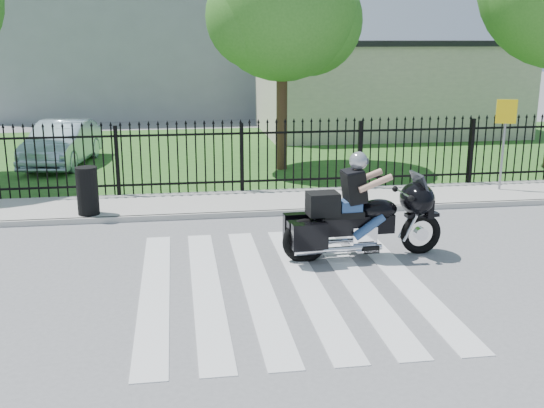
{
  "coord_description": "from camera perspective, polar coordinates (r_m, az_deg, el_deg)",
  "views": [
    {
      "loc": [
        -1.59,
        -9.37,
        3.81
      ],
      "look_at": [
        0.03,
        1.24,
        1.0
      ],
      "focal_mm": 42.0,
      "sensor_mm": 36.0,
      "label": 1
    }
  ],
  "objects": [
    {
      "name": "building_low",
      "position": [
        26.86,
        10.17,
        10.06
      ],
      "size": [
        10.0,
        6.0,
        3.5
      ],
      "primitive_type": "cube",
      "color": "beige",
      "rests_on": "ground"
    },
    {
      "name": "tree_mid",
      "position": [
        18.65,
        0.92,
        17.31
      ],
      "size": [
        4.2,
        4.2,
        6.78
      ],
      "color": "#382316",
      "rests_on": "ground"
    },
    {
      "name": "curb",
      "position": [
        13.98,
        -1.82,
        -0.89
      ],
      "size": [
        40.0,
        0.12,
        0.12
      ],
      "primitive_type": "cube",
      "color": "#ADAAA3",
      "rests_on": "ground"
    },
    {
      "name": "traffic_sign",
      "position": [
        16.69,
        20.18,
        6.6
      ],
      "size": [
        0.48,
        0.19,
        2.24
      ],
      "rotation": [
        0.0,
        0.0,
        -0.31
      ],
      "color": "gray",
      "rests_on": "sidewalk"
    },
    {
      "name": "litter_bin",
      "position": [
        14.16,
        -16.21,
        1.14
      ],
      "size": [
        0.52,
        0.52,
        1.03
      ],
      "primitive_type": "cylinder",
      "rotation": [
        0.0,
        0.0,
        0.13
      ],
      "color": "black",
      "rests_on": "sidewalk"
    },
    {
      "name": "grass_strip",
      "position": [
        21.76,
        -4.36,
        4.59
      ],
      "size": [
        40.0,
        12.0,
        0.02
      ],
      "primitive_type": "cube",
      "color": "#24521C",
      "rests_on": "ground"
    },
    {
      "name": "ground",
      "position": [
        10.24,
        0.89,
        -7.17
      ],
      "size": [
        120.0,
        120.0,
        0.0
      ],
      "primitive_type": "plane",
      "color": "slate",
      "rests_on": "ground"
    },
    {
      "name": "iron_fence",
      "position": [
        15.72,
        -2.72,
        4.01
      ],
      "size": [
        26.0,
        0.04,
        1.8
      ],
      "color": "black",
      "rests_on": "ground"
    },
    {
      "name": "crosswalk",
      "position": [
        10.24,
        0.89,
        -7.14
      ],
      "size": [
        5.0,
        5.5,
        0.01
      ],
      "primitive_type": null,
      "color": "silver",
      "rests_on": "ground"
    },
    {
      "name": "building_low_roof",
      "position": [
        26.78,
        10.35,
        14.01
      ],
      "size": [
        10.2,
        6.2,
        0.2
      ],
      "primitive_type": "cube",
      "color": "black",
      "rests_on": "building_low"
    },
    {
      "name": "sidewalk",
      "position": [
        14.94,
        -2.28,
        0.13
      ],
      "size": [
        40.0,
        2.0,
        0.12
      ],
      "primitive_type": "cube",
      "color": "#ADAAA3",
      "rests_on": "ground"
    },
    {
      "name": "motorcycle_rider",
      "position": [
        11.31,
        7.88,
        -0.89
      ],
      "size": [
        2.96,
        0.96,
        1.96
      ],
      "rotation": [
        0.0,
        0.0,
        0.05
      ],
      "color": "black",
      "rests_on": "ground"
    },
    {
      "name": "parked_car",
      "position": [
        20.47,
        -18.3,
        5.18
      ],
      "size": [
        2.01,
        4.25,
        1.34
      ],
      "primitive_type": "imported",
      "rotation": [
        0.0,
        0.0,
        -0.15
      ],
      "color": "#A5C1D0",
      "rests_on": "grass_strip"
    }
  ]
}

